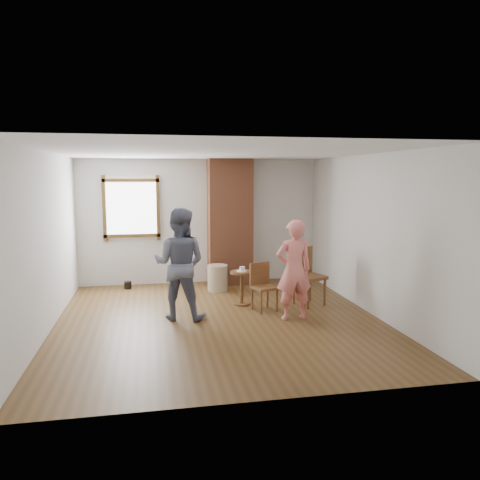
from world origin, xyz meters
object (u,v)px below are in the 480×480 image
dining_chair_right (306,273)px  man (179,264)px  stoneware_crock (218,278)px  side_table (242,282)px  person_pink (294,270)px  dining_chair_left (263,284)px

dining_chair_right → man: (-2.23, -0.41, 0.31)m
stoneware_crock → side_table: size_ratio=0.85×
dining_chair_right → man: man is taller
stoneware_crock → dining_chair_right: dining_chair_right is taller
man → dining_chair_right: bearing=-150.3°
stoneware_crock → person_pink: bearing=-66.4°
stoneware_crock → person_pink: 2.33m
stoneware_crock → dining_chair_right: size_ratio=0.51×
dining_chair_left → person_pink: bearing=-76.3°
stoneware_crock → person_pink: (0.91, -2.08, 0.53)m
dining_chair_left → side_table: bearing=108.9°
dining_chair_left → person_pink: size_ratio=0.50×
man → person_pink: bearing=-173.4°
dining_chair_right → side_table: 1.14m
man → person_pink: size_ratio=1.11×
stoneware_crock → man: man is taller
side_table → person_pink: size_ratio=0.38×
man → side_table: bearing=-133.1°
dining_chair_left → man: size_ratio=0.45×
dining_chair_right → dining_chair_left: bearing=172.5°
stoneware_crock → man: 1.99m
dining_chair_right → side_table: dining_chair_right is taller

